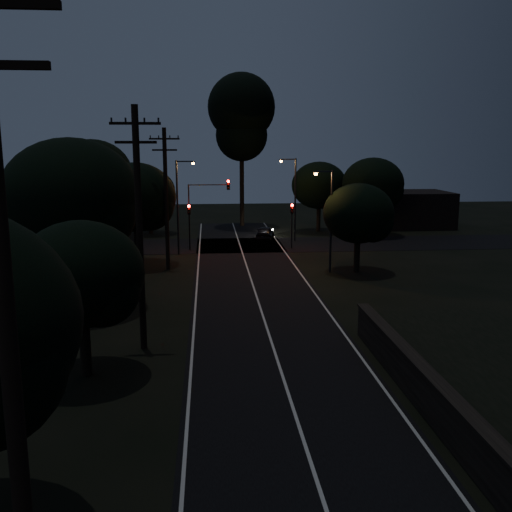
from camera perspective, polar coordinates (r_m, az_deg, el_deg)
road_surface at (r=42.80m, az=-0.81°, el=-1.44°), size 60.00×70.00×0.03m
utility_pole_near at (r=9.59m, az=-23.51°, el=-8.53°), size 2.20×0.30×12.00m
utility_pole_mid at (r=25.98m, az=-11.60°, el=2.98°), size 2.20×0.30×11.00m
utility_pole_far at (r=42.83m, az=-8.98°, el=5.86°), size 2.20×0.30×10.50m
tree_left_b at (r=23.55m, az=-16.72°, el=-2.04°), size 5.03×5.03×6.40m
tree_left_c at (r=33.35m, az=-17.55°, el=5.38°), size 7.68×7.68×9.70m
tree_left_d at (r=44.94m, az=-11.72°, el=5.59°), size 6.28×6.28×7.97m
tree_far_nw at (r=60.93m, az=-10.43°, el=6.31°), size 5.36×5.36×6.79m
tree_far_w at (r=57.49m, az=-15.81°, el=7.78°), size 7.69×7.69×9.81m
tree_far_ne at (r=61.80m, az=6.54°, el=6.91°), size 5.93×5.93×7.50m
tree_far_e at (r=60.07m, az=11.85°, el=6.94°), size 6.30×6.30×7.99m
tree_right_a at (r=42.25m, az=10.47°, el=4.05°), size 5.16×5.16×6.56m
tall_pine at (r=65.74m, az=-1.45°, el=13.80°), size 7.56×7.56×17.18m
building_left at (r=65.23m, az=-20.04°, el=4.19°), size 10.00×8.00×4.40m
building_right at (r=67.95m, az=14.95°, el=4.57°), size 9.00×7.00×4.00m
signal_left at (r=50.98m, az=-6.70°, el=3.74°), size 0.28×0.35×4.10m
signal_right at (r=51.51m, az=3.61°, el=3.87°), size 0.28×0.35×4.10m
signal_mast at (r=50.79m, az=-4.83°, el=5.46°), size 3.70×0.35×6.25m
streetlight_a at (r=48.83m, az=-7.65°, el=5.52°), size 1.66×0.26×8.00m
streetlight_b at (r=55.37m, az=3.75°, el=6.25°), size 1.66×0.26×8.00m
streetlight_c at (r=41.78m, az=7.31°, el=4.21°), size 1.46×0.26×7.50m
car at (r=56.51m, az=0.91°, el=2.33°), size 2.33×4.22×1.36m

